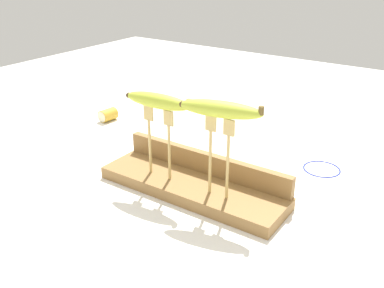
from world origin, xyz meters
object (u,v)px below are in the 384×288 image
(fork_stand_right, at_px, (219,150))
(fork_fallen_near, at_px, (159,157))
(banana_chunk_near, at_px, (108,115))
(banana_raised_left, at_px, (158,101))
(fork_stand_left, at_px, (159,136))
(wire_coil, at_px, (322,169))
(banana_raised_right, at_px, (220,109))

(fork_stand_right, height_order, fork_fallen_near, fork_stand_right)
(banana_chunk_near, bearing_deg, fork_fallen_near, -21.80)
(banana_raised_left, bearing_deg, fork_stand_left, 4.01)
(banana_raised_left, height_order, wire_coil, banana_raised_left)
(banana_raised_right, height_order, wire_coil, banana_raised_right)
(fork_fallen_near, distance_m, banana_chunk_near, 0.35)
(fork_stand_right, bearing_deg, banana_raised_right, -167.47)
(fork_stand_right, bearing_deg, wire_coil, 66.78)
(fork_stand_left, bearing_deg, fork_stand_right, 0.00)
(banana_raised_left, height_order, banana_raised_right, banana_raised_right)
(fork_stand_right, relative_size, wire_coil, 1.91)
(wire_coil, bearing_deg, fork_stand_left, -133.75)
(fork_stand_left, relative_size, wire_coil, 1.77)
(fork_stand_right, bearing_deg, banana_chunk_near, 156.96)
(fork_stand_right, relative_size, fork_fallen_near, 1.18)
(banana_chunk_near, distance_m, wire_coil, 0.74)
(banana_raised_left, height_order, fork_fallen_near, banana_raised_left)
(banana_raised_right, bearing_deg, banana_chunk_near, 156.95)
(fork_fallen_near, height_order, banana_chunk_near, banana_chunk_near)
(fork_stand_left, bearing_deg, banana_chunk_near, 149.45)
(fork_stand_left, bearing_deg, banana_raised_left, -175.99)
(banana_raised_left, bearing_deg, banana_chunk_near, 149.45)
(fork_stand_left, relative_size, banana_raised_left, 0.98)
(fork_stand_left, relative_size, banana_chunk_near, 2.84)
(banana_chunk_near, bearing_deg, banana_raised_right, -23.05)
(fork_stand_right, height_order, banana_raised_right, banana_raised_right)
(fork_stand_left, height_order, banana_chunk_near, fork_stand_left)
(fork_fallen_near, bearing_deg, banana_raised_left, -50.07)
(fork_fallen_near, bearing_deg, wire_coil, 25.41)
(fork_stand_left, height_order, fork_stand_right, fork_stand_right)
(banana_raised_right, xyz_separation_m, fork_fallen_near, (-0.27, 0.12, -0.23))
(fork_stand_left, distance_m, banana_raised_left, 0.09)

